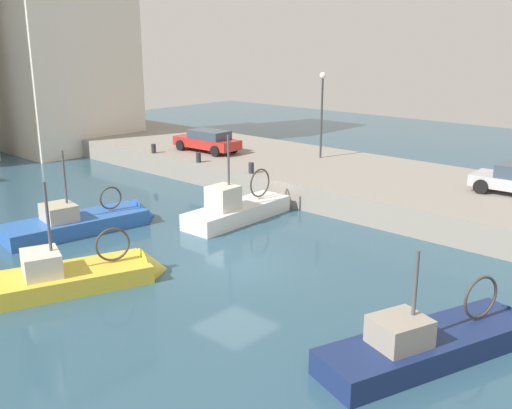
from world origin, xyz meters
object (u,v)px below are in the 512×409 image
(parked_car_red, at_px, (207,140))
(mooring_bollard_south, at_px, (251,168))
(fishing_boat_yellow, at_px, (87,281))
(fishing_boat_white, at_px, (242,216))
(quay_streetlamp, at_px, (322,101))
(fishing_boat_navy, at_px, (438,351))
(mooring_bollard_north, at_px, (154,148))
(fishing_boat_blue, at_px, (86,228))
(mooring_bollard_mid, at_px, (199,157))

(parked_car_red, relative_size, mooring_bollard_south, 8.02)
(fishing_boat_yellow, bearing_deg, fishing_boat_white, 7.92)
(fishing_boat_white, height_order, quay_streetlamp, quay_streetlamp)
(fishing_boat_white, height_order, fishing_boat_navy, fishing_boat_white)
(mooring_bollard_north, height_order, quay_streetlamp, quay_streetlamp)
(fishing_boat_blue, distance_m, mooring_bollard_south, 9.03)
(fishing_boat_blue, distance_m, mooring_bollard_north, 11.07)
(fishing_boat_yellow, bearing_deg, fishing_boat_blue, 58.29)
(fishing_boat_yellow, distance_m, mooring_bollard_south, 12.51)
(fishing_boat_blue, bearing_deg, parked_car_red, 21.74)
(parked_car_red, distance_m, mooring_bollard_mid, 3.18)
(fishing_boat_blue, bearing_deg, fishing_boat_navy, -87.94)
(fishing_boat_navy, xyz_separation_m, mooring_bollard_north, (8.24, 22.23, 1.38))
(mooring_bollard_mid, bearing_deg, quay_streetlamp, -36.65)
(parked_car_red, height_order, mooring_bollard_mid, parked_car_red)
(mooring_bollard_north, relative_size, quay_streetlamp, 0.11)
(quay_streetlamp, bearing_deg, mooring_bollard_mid, 143.35)
(parked_car_red, xyz_separation_m, mooring_bollard_south, (-2.49, -5.94, -0.41))
(fishing_boat_white, xyz_separation_m, quay_streetlamp, (8.81, 2.17, 4.31))
(quay_streetlamp, bearing_deg, fishing_boat_white, -166.20)
(mooring_bollard_south, height_order, quay_streetlamp, quay_streetlamp)
(mooring_bollard_south, height_order, mooring_bollard_mid, same)
(fishing_boat_navy, bearing_deg, fishing_boat_blue, 92.06)
(parked_car_red, bearing_deg, mooring_bollard_south, -112.79)
(mooring_bollard_north, bearing_deg, fishing_boat_navy, -110.34)
(fishing_boat_yellow, bearing_deg, quay_streetlamp, 10.90)
(fishing_boat_navy, bearing_deg, fishing_boat_yellow, 108.98)
(fishing_boat_blue, bearing_deg, mooring_bollard_mid, 16.27)
(fishing_boat_white, bearing_deg, fishing_boat_navy, -113.17)
(quay_streetlamp, bearing_deg, mooring_bollard_south, 177.94)
(fishing_boat_yellow, xyz_separation_m, mooring_bollard_north, (11.90, 11.58, 1.37))
(fishing_boat_navy, distance_m, mooring_bollard_mid, 20.05)
(fishing_boat_blue, height_order, fishing_boat_white, fishing_boat_white)
(fishing_boat_navy, bearing_deg, parked_car_red, 61.97)
(fishing_boat_yellow, relative_size, parked_car_red, 1.36)
(fishing_boat_white, height_order, mooring_bollard_mid, fishing_boat_white)
(mooring_bollard_mid, bearing_deg, parked_car_red, 37.81)
(fishing_boat_navy, xyz_separation_m, mooring_bollard_mid, (8.24, 18.23, 1.38))
(fishing_boat_navy, relative_size, mooring_bollard_south, 12.91)
(fishing_boat_white, distance_m, mooring_bollard_south, 4.17)
(mooring_bollard_mid, distance_m, quay_streetlamp, 7.65)
(fishing_boat_yellow, xyz_separation_m, quay_streetlamp, (17.55, 3.38, 4.35))
(fishing_boat_yellow, bearing_deg, mooring_bollard_south, 16.76)
(fishing_boat_yellow, distance_m, mooring_bollard_mid, 14.18)
(mooring_bollard_mid, xyz_separation_m, quay_streetlamp, (5.65, -4.20, 2.98))
(fishing_boat_blue, xyz_separation_m, fishing_boat_yellow, (-3.10, -5.02, 0.02))
(fishing_boat_navy, xyz_separation_m, mooring_bollard_south, (8.24, 14.23, 1.38))
(parked_car_red, bearing_deg, fishing_boat_blue, -158.26)
(mooring_bollard_mid, relative_size, quay_streetlamp, 0.11)
(mooring_bollard_south, relative_size, quay_streetlamp, 0.11)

